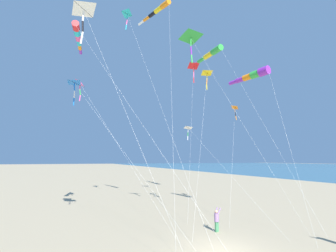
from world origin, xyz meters
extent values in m
plane|color=tan|center=(0.00, 0.00, 0.00)|extent=(600.00, 600.00, 0.00)
cube|color=#3D7F51|center=(-1.87, -3.08, 0.35)|extent=(0.29, 0.19, 0.69)
cylinder|color=#8E6B9E|center=(-1.87, -3.08, 0.98)|extent=(0.38, 0.38, 0.57)
sphere|color=tan|center=(-1.87, -3.08, 1.38)|extent=(0.22, 0.22, 0.22)
cylinder|color=#8E6B9E|center=(-1.98, -3.25, 1.41)|extent=(0.36, 0.16, 0.43)
cylinder|color=#8E6B9E|center=(-2.04, -2.97, 1.41)|extent=(0.36, 0.16, 0.43)
pyramid|color=orange|center=(-8.00, -8.00, 10.60)|extent=(0.86, 1.10, 0.40)
cylinder|color=black|center=(-7.98, -8.01, 10.55)|extent=(0.75, 0.24, 0.44)
cylinder|color=orange|center=(-7.98, -8.03, 10.29)|extent=(0.10, 0.13, 0.44)
cylinder|color=black|center=(-8.01, -8.03, 9.86)|extent=(0.13, 0.14, 0.44)
cylinder|color=orange|center=(-8.05, -7.99, 9.43)|extent=(0.13, 0.13, 0.44)
cylinder|color=white|center=(-5.64, -5.78, 5.26)|extent=(4.68, 4.47, 10.52)
pyramid|color=green|center=(-1.39, -5.53, 15.90)|extent=(1.90, 1.90, 0.85)
cylinder|color=black|center=(-1.35, -5.48, 15.82)|extent=(0.88, 0.87, 0.97)
cylinder|color=green|center=(-1.34, -5.49, 15.36)|extent=(0.16, 0.17, 0.77)
cylinder|color=purple|center=(-1.37, -5.52, 14.59)|extent=(0.22, 0.18, 0.78)
cylinder|color=green|center=(-1.41, -5.49, 13.83)|extent=(0.13, 0.21, 0.78)
cylinder|color=white|center=(-4.19, -2.64, 7.88)|extent=(5.69, 5.70, 15.76)
pyramid|color=#EF4C93|center=(7.37, -12.57, 12.72)|extent=(1.09, 1.49, 0.68)
cylinder|color=black|center=(7.42, -12.58, 12.66)|extent=(0.92, 0.26, 0.78)
cylinder|color=#EF4C93|center=(7.41, -12.59, 12.30)|extent=(0.15, 0.14, 0.61)
cylinder|color=green|center=(7.37, -12.58, 11.70)|extent=(0.19, 0.17, 0.61)
cylinder|color=#EF4C93|center=(7.36, -12.54, 11.09)|extent=(0.18, 0.17, 0.61)
cylinder|color=white|center=(4.41, -7.72, 6.31)|extent=(6.03, 9.73, 12.62)
pyramid|color=yellow|center=(-3.78, -6.75, 13.37)|extent=(0.99, 1.30, 0.39)
cylinder|color=black|center=(-3.76, -6.75, 13.31)|extent=(0.97, 0.24, 0.39)
cylinder|color=yellow|center=(-3.77, -6.77, 12.99)|extent=(0.13, 0.15, 0.53)
cylinder|color=orange|center=(-3.75, -6.80, 12.47)|extent=(0.16, 0.12, 0.53)
cylinder|color=yellow|center=(-3.74, -6.81, 11.95)|extent=(0.13, 0.11, 0.53)
cylinder|color=white|center=(-1.52, -4.35, 6.64)|extent=(4.48, 4.80, 13.27)
pyramid|color=white|center=(7.66, -3.71, 15.01)|extent=(1.95, 2.08, 0.43)
cylinder|color=black|center=(7.68, -3.69, 14.90)|extent=(1.26, 0.92, 0.34)
cylinder|color=white|center=(7.70, -3.67, 14.43)|extent=(0.21, 0.22, 0.79)
cylinder|color=black|center=(7.70, -3.63, 13.65)|extent=(0.21, 0.20, 0.79)
cylinder|color=white|center=(7.72, -3.65, 12.87)|extent=(0.25, 0.26, 0.80)
cylinder|color=white|center=(5.20, -1.03, 7.42)|extent=(4.98, 5.35, 14.84)
cylinder|color=green|center=(-9.50, -13.07, 19.69)|extent=(0.86, 1.93, 0.92)
cylinder|color=yellow|center=(-9.48, -14.95, 19.77)|extent=(0.71, 1.92, 0.77)
cylinder|color=green|center=(-9.45, -16.84, 19.86)|extent=(0.55, 1.91, 0.61)
cylinder|color=#EF4C93|center=(-9.43, -18.72, 19.94)|extent=(0.40, 1.91, 0.46)
cylinder|color=white|center=(-8.55, -5.56, 9.72)|extent=(1.92, 13.13, 19.44)
pyramid|color=blue|center=(7.96, -8.97, 11.56)|extent=(1.46, 1.64, 0.30)
cylinder|color=black|center=(7.97, -8.97, 11.48)|extent=(1.08, 0.62, 0.21)
cylinder|color=blue|center=(7.95, -9.00, 11.11)|extent=(0.19, 0.20, 0.63)
cylinder|color=white|center=(7.92, -9.06, 10.49)|extent=(0.10, 0.15, 0.63)
cylinder|color=blue|center=(7.93, -9.11, 9.87)|extent=(0.13, 0.17, 0.63)
cylinder|color=white|center=(4.67, -4.52, 5.72)|extent=(6.62, 8.89, 11.43)
pyramid|color=red|center=(-5.99, -13.19, 16.94)|extent=(1.36, 1.75, 0.67)
cylinder|color=black|center=(-5.95, -13.18, 16.86)|extent=(1.16, 0.37, 0.72)
cylinder|color=red|center=(-5.98, -13.21, 16.44)|extent=(0.22, 0.23, 0.71)
cylinder|color=#EF4C93|center=(-6.01, -13.28, 15.75)|extent=(0.13, 0.18, 0.70)
cylinder|color=red|center=(-6.01, -13.31, 15.05)|extent=(0.15, 0.16, 0.70)
cylinder|color=white|center=(-3.41, -9.40, 8.40)|extent=(5.08, 7.57, 16.80)
pyramid|color=#1EB7C6|center=(3.01, -11.96, 21.08)|extent=(0.92, 1.38, 0.35)
cylinder|color=black|center=(3.03, -11.96, 21.00)|extent=(1.22, 0.03, 0.29)
cylinder|color=#1EB7C6|center=(3.00, -11.97, 20.62)|extent=(0.19, 0.15, 0.63)
cylinder|color=#EF4C93|center=(3.01, -11.99, 20.00)|extent=(0.18, 0.11, 0.63)
cylinder|color=#1EB7C6|center=(3.08, -11.98, 19.38)|extent=(0.18, 0.13, 0.63)
cylinder|color=white|center=(1.69, -6.05, 10.48)|extent=(2.69, 11.82, 20.95)
cylinder|color=purple|center=(-7.44, -3.26, 12.81)|extent=(0.95, 1.01, 0.80)
cylinder|color=green|center=(-7.26, -4.09, 12.79)|extent=(0.84, 0.99, 0.69)
cylinder|color=orange|center=(-7.08, -4.93, 12.77)|extent=(0.74, 0.96, 0.58)
cylinder|color=purple|center=(-6.90, -5.76, 12.75)|extent=(0.63, 0.94, 0.48)
cylinder|color=purple|center=(-6.72, -6.60, 12.73)|extent=(0.52, 0.92, 0.37)
cylinder|color=white|center=(-6.52, -0.56, 6.31)|extent=(2.03, 4.56, 12.62)
pyramid|color=white|center=(-3.58, -10.34, 8.48)|extent=(0.92, 1.10, 0.33)
cylinder|color=black|center=(-3.56, -10.33, 8.43)|extent=(0.75, 0.32, 0.33)
cylinder|color=white|center=(-3.54, -10.35, 8.17)|extent=(0.13, 0.13, 0.43)
cylinder|color=green|center=(-3.53, -10.38, 7.74)|extent=(0.08, 0.12, 0.43)
cylinder|color=white|center=(-3.52, -10.41, 7.32)|extent=(0.10, 0.07, 0.43)
cylinder|color=white|center=(-4.21, -4.94, 4.20)|extent=(1.29, 10.79, 8.40)
cylinder|color=red|center=(8.12, -7.35, 15.68)|extent=(0.67, 0.87, 0.63)
cylinder|color=#1EB7C6|center=(8.01, -8.08, 15.60)|extent=(0.60, 0.85, 0.57)
cylinder|color=#EF4C93|center=(7.90, -8.81, 15.52)|extent=(0.54, 0.84, 0.51)
cylinder|color=#1EB7C6|center=(7.80, -9.53, 15.44)|extent=(0.48, 0.82, 0.45)
cylinder|color=orange|center=(7.69, -10.26, 15.36)|extent=(0.42, 0.80, 0.39)
cylinder|color=purple|center=(7.59, -10.98, 15.28)|extent=(0.36, 0.79, 0.33)
cylinder|color=white|center=(4.30, -2.47, 7.79)|extent=(7.74, 9.04, 15.59)
cylinder|color=orange|center=(-0.20, -8.66, 20.85)|extent=(0.83, 1.34, 0.64)
cylinder|color=yellow|center=(0.09, -9.83, 20.95)|extent=(0.75, 1.32, 0.56)
cylinder|color=black|center=(0.38, -11.00, 21.05)|extent=(0.68, 1.30, 0.49)
cylinder|color=orange|center=(0.67, -12.17, 21.14)|extent=(0.61, 1.27, 0.42)
cylinder|color=white|center=(0.97, -13.34, 21.24)|extent=(0.53, 1.25, 0.34)
cylinder|color=white|center=(1.08, -4.28, 10.33)|extent=(2.87, 7.59, 20.66)
camera|label=1|loc=(8.07, 11.49, 5.04)|focal=24.87mm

